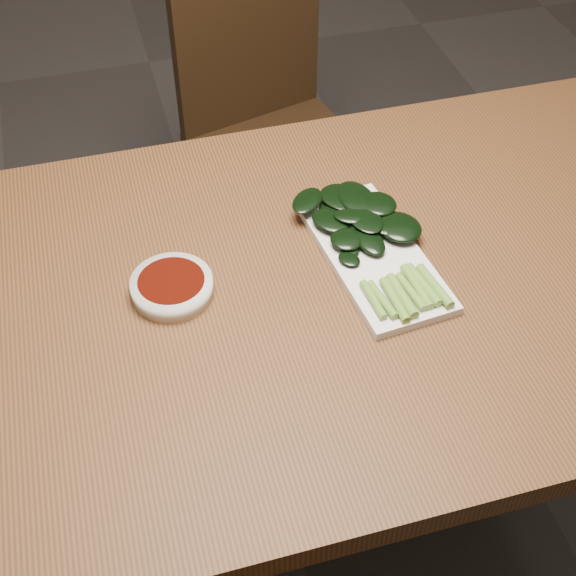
{
  "coord_description": "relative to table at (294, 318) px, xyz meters",
  "views": [
    {
      "loc": [
        -0.23,
        -0.79,
        1.59
      ],
      "look_at": [
        -0.01,
        -0.01,
        0.76
      ],
      "focal_mm": 50.0,
      "sensor_mm": 36.0,
      "label": 1
    }
  ],
  "objects": [
    {
      "name": "sauce_bowl",
      "position": [
        -0.17,
        0.03,
        0.09
      ],
      "size": [
        0.12,
        0.12,
        0.03
      ],
      "color": "silver",
      "rests_on": "table"
    },
    {
      "name": "serving_plate",
      "position": [
        0.13,
        0.02,
        0.08
      ],
      "size": [
        0.17,
        0.31,
        0.01
      ],
      "rotation": [
        0.0,
        0.0,
        0.1
      ],
      "color": "silver",
      "rests_on": "table"
    },
    {
      "name": "gai_lan",
      "position": [
        0.13,
        0.07,
        0.1
      ],
      "size": [
        0.2,
        0.32,
        0.03
      ],
      "color": "olive",
      "rests_on": "serving_plate"
    },
    {
      "name": "chair_far",
      "position": [
        0.17,
        0.79,
        -0.19
      ],
      "size": [
        0.45,
        0.45,
        0.89
      ],
      "rotation": [
        0.0,
        0.0,
        0.26
      ],
      "color": "black",
      "rests_on": "ground"
    },
    {
      "name": "ground",
      "position": [
        0.0,
        0.0,
        -0.68
      ],
      "size": [
        6.0,
        6.0,
        0.0
      ],
      "primitive_type": "plane",
      "color": "#2F2D2D",
      "rests_on": "ground"
    },
    {
      "name": "table",
      "position": [
        0.0,
        0.0,
        0.0
      ],
      "size": [
        1.4,
        0.8,
        0.75
      ],
      "color": "#4C2D15",
      "rests_on": "ground"
    }
  ]
}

